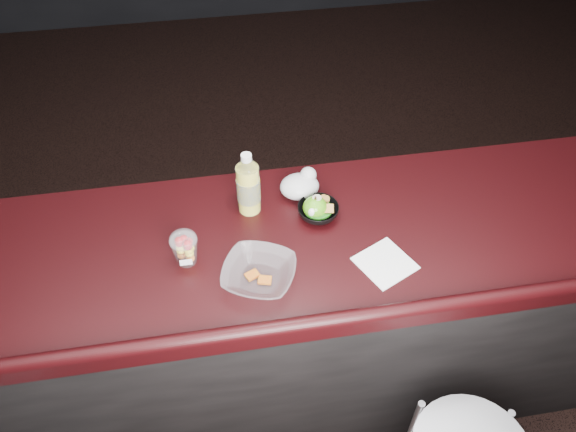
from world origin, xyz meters
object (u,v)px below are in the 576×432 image
object	(u,v)px
green_apple	(315,207)
takeout_bowl	(259,274)
fruit_cup	(185,248)
lemonade_bottle	(248,187)
snack_bowl	(318,210)

from	to	relation	value
green_apple	takeout_bowl	bearing A→B (deg)	-132.54
fruit_cup	lemonade_bottle	bearing A→B (deg)	41.74
lemonade_bottle	green_apple	distance (m)	0.24
green_apple	takeout_bowl	world-z (taller)	green_apple
lemonade_bottle	takeout_bowl	bearing A→B (deg)	-91.22
fruit_cup	takeout_bowl	distance (m)	0.25
takeout_bowl	green_apple	bearing A→B (deg)	47.46
green_apple	takeout_bowl	distance (m)	0.33
snack_bowl	lemonade_bottle	bearing A→B (deg)	162.60
takeout_bowl	fruit_cup	bearing A→B (deg)	152.94
fruit_cup	takeout_bowl	bearing A→B (deg)	-27.06
takeout_bowl	lemonade_bottle	bearing A→B (deg)	88.78
green_apple	fruit_cup	bearing A→B (deg)	-163.33
snack_bowl	takeout_bowl	bearing A→B (deg)	-134.04
fruit_cup	snack_bowl	size ratio (longest dim) A/B	0.70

